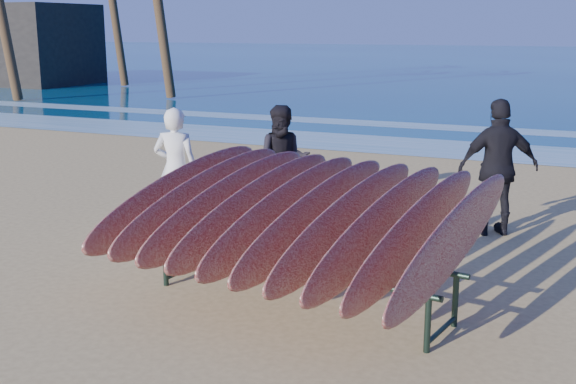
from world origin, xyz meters
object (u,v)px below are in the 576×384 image
object	(u,v)px
person_dark_a	(284,161)
building	(5,44)
person_dark_b	(498,168)
surfboard_rack	(300,216)
person_white	(176,169)

from	to	relation	value
person_dark_a	building	distance (m)	28.65
person_dark_a	person_dark_b	bearing A→B (deg)	-16.53
person_dark_b	building	xyz separation A→B (m)	(-25.49, 17.44, 0.96)
surfboard_rack	person_dark_a	bearing A→B (deg)	126.09
person_dark_b	person_dark_a	bearing A→B (deg)	-21.67
person_dark_a	building	world-z (taller)	building
person_dark_b	building	distance (m)	30.90
person_dark_b	building	world-z (taller)	building
surfboard_rack	building	size ratio (longest dim) A/B	0.43
person_white	building	size ratio (longest dim) A/B	0.20
person_dark_a	person_dark_b	world-z (taller)	person_dark_b
surfboard_rack	person_dark_b	size ratio (longest dim) A/B	2.01
person_dark_a	building	bearing A→B (deg)	120.92
surfboard_rack	building	xyz separation A→B (m)	(-24.07, 20.79, 0.95)
person_white	building	distance (m)	28.63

